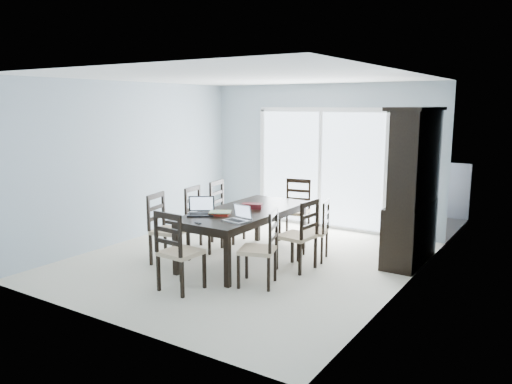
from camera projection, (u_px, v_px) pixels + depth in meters
floor at (245, 260)px, 7.24m from camera, size 5.00×5.00×0.00m
ceiling at (244, 77)px, 6.79m from camera, size 5.00×5.00×0.00m
back_wall at (321, 156)px, 9.09m from camera, size 4.50×0.02×2.60m
wall_left at (131, 162)px, 8.22m from camera, size 0.02×5.00×2.60m
wall_right at (404, 186)px, 5.82m from camera, size 0.02×5.00×2.60m
balcony at (341, 218)px, 10.15m from camera, size 4.50×2.00×0.10m
railing at (360, 183)px, 10.87m from camera, size 4.50×0.06×1.10m
dining_table at (245, 215)px, 7.13m from camera, size 1.00×2.20×0.75m
china_hutch at (413, 188)px, 7.01m from camera, size 0.50×1.38×2.20m
sliding_door at (320, 168)px, 9.10m from camera, size 2.52×0.05×2.18m
chair_left_near at (163, 221)px, 7.07m from camera, size 0.52×0.51×1.15m
chair_left_mid at (199, 212)px, 7.70m from camera, size 0.49×0.48×1.14m
chair_left_far at (223, 204)px, 8.22m from camera, size 0.50×0.49×1.15m
chair_right_near at (265, 240)px, 6.14m from camera, size 0.54×0.53×1.11m
chair_right_mid at (302, 228)px, 6.71m from camera, size 0.48×0.47×1.13m
chair_right_far at (319, 224)px, 7.18m from camera, size 0.47×0.46×1.02m
chair_end_near at (175, 243)px, 5.92m from camera, size 0.45×0.46×1.15m
chair_end_far at (297, 202)px, 8.39m from camera, size 0.51×0.52×1.15m
laptop_dark at (201, 211)px, 6.76m from camera, size 0.43×0.41×0.24m
laptop_silver at (236, 218)px, 6.40m from camera, size 0.33×0.26×0.21m
book_stack at (220, 213)px, 6.79m from camera, size 0.36×0.34×0.05m
cell_phone at (198, 223)px, 6.30m from camera, size 0.11×0.08×0.01m
game_box at (252, 206)px, 7.21m from camera, size 0.32×0.24×0.07m
hot_tub at (316, 194)px, 10.19m from camera, size 1.86×1.71×0.85m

